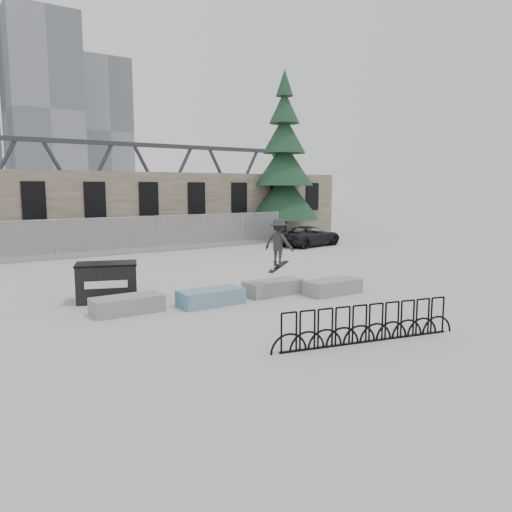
# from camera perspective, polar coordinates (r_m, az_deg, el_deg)

# --- Properties ---
(ground) EXTENTS (120.00, 120.00, 0.00)m
(ground) POSITION_cam_1_polar(r_m,az_deg,el_deg) (16.22, -2.25, -4.93)
(ground) COLOR #ABACA7
(ground) RESTS_ON ground
(stone_wall) EXTENTS (36.00, 2.58, 4.50)m
(stone_wall) POSITION_cam_1_polar(r_m,az_deg,el_deg) (30.85, -18.55, 4.98)
(stone_wall) COLOR #665A4B
(stone_wall) RESTS_ON ground
(chainlink_fence) EXTENTS (22.06, 0.06, 2.02)m
(chainlink_fence) POSITION_cam_1_polar(r_m,az_deg,el_deg) (27.36, -16.29, 2.20)
(chainlink_fence) COLOR gray
(chainlink_fence) RESTS_ON ground
(planter_far_left) EXTENTS (2.00, 0.90, 0.49)m
(planter_far_left) POSITION_cam_1_polar(r_m,az_deg,el_deg) (14.87, -14.51, -5.32)
(planter_far_left) COLOR gray
(planter_far_left) RESTS_ON ground
(planter_center_left) EXTENTS (2.00, 0.90, 0.49)m
(planter_center_left) POSITION_cam_1_polar(r_m,az_deg,el_deg) (15.43, -5.18, -4.62)
(planter_center_left) COLOR teal
(planter_center_left) RESTS_ON ground
(planter_center_right) EXTENTS (2.00, 0.90, 0.49)m
(planter_center_right) POSITION_cam_1_polar(r_m,az_deg,el_deg) (16.83, 1.99, -3.54)
(planter_center_right) COLOR gray
(planter_center_right) RESTS_ON ground
(planter_offset) EXTENTS (2.00, 0.90, 0.49)m
(planter_offset) POSITION_cam_1_polar(r_m,az_deg,el_deg) (17.14, 8.76, -3.42)
(planter_offset) COLOR gray
(planter_offset) RESTS_ON ground
(dumpster) EXTENTS (2.14, 1.71, 1.23)m
(dumpster) POSITION_cam_1_polar(r_m,az_deg,el_deg) (16.52, -16.67, -2.84)
(dumpster) COLOR black
(dumpster) RESTS_ON ground
(bike_rack) EXTENTS (4.83, 1.14, 0.90)m
(bike_rack) POSITION_cam_1_polar(r_m,az_deg,el_deg) (11.99, 12.65, -7.59)
(bike_rack) COLOR black
(bike_rack) RESTS_ON ground
(spruce_tree) EXTENTS (4.95, 4.95, 11.50)m
(spruce_tree) POSITION_cam_1_polar(r_m,az_deg,el_deg) (34.98, 3.21, 9.70)
(spruce_tree) COLOR #38281E
(spruce_tree) RESTS_ON ground
(truss_bridge) EXTENTS (70.00, 3.00, 9.80)m
(truss_bridge) POSITION_cam_1_polar(r_m,az_deg,el_deg) (70.85, -19.42, 7.87)
(truss_bridge) COLOR #2D3033
(truss_bridge) RESTS_ON ground
(suv) EXTENTS (4.70, 2.78, 1.22)m
(suv) POSITION_cam_1_polar(r_m,az_deg,el_deg) (30.89, 6.16, 2.29)
(suv) COLOR black
(suv) RESTS_ON ground
(skateboarder) EXTENTS (0.95, 1.13, 1.72)m
(skateboarder) POSITION_cam_1_polar(r_m,az_deg,el_deg) (15.99, 2.61, 1.55)
(skateboarder) COLOR #27282A
(skateboarder) RESTS_ON ground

